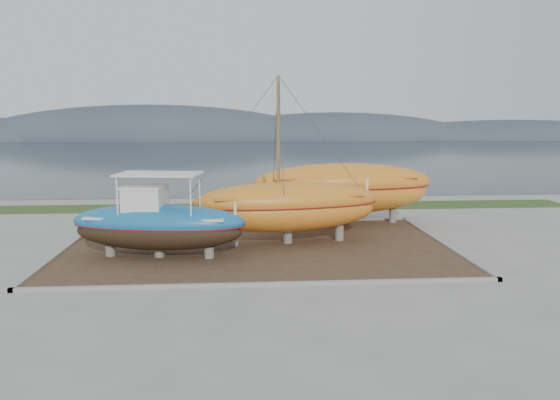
{
  "coord_description": "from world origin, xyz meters",
  "views": [
    {
      "loc": [
        -0.78,
        -21.68,
        6.34
      ],
      "look_at": [
        1.08,
        4.0,
        2.3
      ],
      "focal_mm": 35.0,
      "sensor_mm": 36.0,
      "label": 1
    }
  ],
  "objects_px": {
    "white_dinghy": "(114,225)",
    "orange_sailboat": "(288,161)",
    "orange_bare_hull": "(343,195)",
    "blue_caique": "(158,215)"
  },
  "relations": [
    {
      "from": "blue_caique",
      "to": "orange_sailboat",
      "type": "height_order",
      "value": "orange_sailboat"
    },
    {
      "from": "orange_sailboat",
      "to": "white_dinghy",
      "type": "bearing_deg",
      "value": 160.27
    },
    {
      "from": "white_dinghy",
      "to": "orange_bare_hull",
      "type": "xyz_separation_m",
      "value": [
        12.42,
        2.85,
        1.03
      ]
    },
    {
      "from": "blue_caique",
      "to": "white_dinghy",
      "type": "relative_size",
      "value": 1.72
    },
    {
      "from": "blue_caique",
      "to": "orange_sailboat",
      "type": "relative_size",
      "value": 0.84
    },
    {
      "from": "white_dinghy",
      "to": "orange_sailboat",
      "type": "bearing_deg",
      "value": 4.72
    },
    {
      "from": "white_dinghy",
      "to": "blue_caique",
      "type": "bearing_deg",
      "value": -38.57
    },
    {
      "from": "orange_sailboat",
      "to": "orange_bare_hull",
      "type": "xyz_separation_m",
      "value": [
        3.61,
        4.57,
        -2.34
      ]
    },
    {
      "from": "orange_bare_hull",
      "to": "blue_caique",
      "type": "bearing_deg",
      "value": -147.66
    },
    {
      "from": "orange_sailboat",
      "to": "orange_bare_hull",
      "type": "height_order",
      "value": "orange_sailboat"
    }
  ]
}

